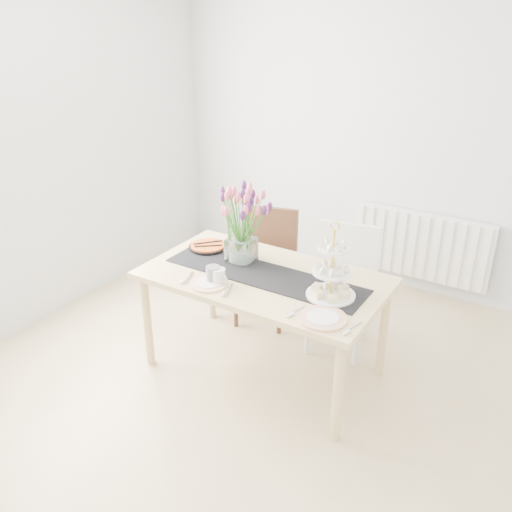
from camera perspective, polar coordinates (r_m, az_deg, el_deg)
The scene contains 15 objects.
room_shell at distance 2.98m, azimuth -2.35°, elevation 3.60°, with size 4.50×4.50×4.50m.
radiator at distance 4.99m, azimuth 16.98°, elevation 1.04°, with size 1.20×0.08×0.60m, color white.
dining_table at distance 3.63m, azimuth 0.83°, elevation -3.13°, with size 1.60×0.90×0.75m.
chair_brown at distance 4.38m, azimuth 1.12°, elevation -0.04°, with size 0.55×0.55×0.91m.
chair_white at distance 4.07m, azimuth 9.13°, elevation -2.26°, with size 0.54×0.54×0.93m.
table_runner at distance 3.60m, azimuth 0.84°, elevation -2.00°, with size 1.40×0.35×0.01m, color black.
tulip_vase at distance 3.66m, azimuth -1.60°, elevation 4.39°, with size 0.64×0.64×0.54m.
cake_stand at distance 3.31m, azimuth 7.97°, elevation -2.35°, with size 0.30×0.30×0.45m.
teapot at distance 3.84m, azimuth -1.52°, elevation 1.02°, with size 0.24×0.20×0.16m, color silver, non-canonical shape.
cream_jug at distance 3.44m, azimuth 8.13°, elevation -2.76°, with size 0.09×0.09×0.09m, color silver.
tart_tin at distance 3.99m, azimuth -5.10°, elevation 0.97°, with size 0.28×0.28×0.03m.
mug_grey at distance 3.50m, azimuth -4.55°, elevation -1.93°, with size 0.09×0.09×0.11m, color slate.
mug_white at distance 3.48m, azimuth -3.94°, elevation -2.14°, with size 0.09×0.09×0.10m, color silver.
plate_left at distance 3.50m, azimuth -5.00°, elevation -2.89°, with size 0.25×0.25×0.01m, color white.
plate_right at distance 3.14m, azimuth 7.05°, elevation -6.51°, with size 0.28×0.28×0.01m, color silver.
Camera 1 is at (1.57, -2.29, 2.38)m, focal length 38.00 mm.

